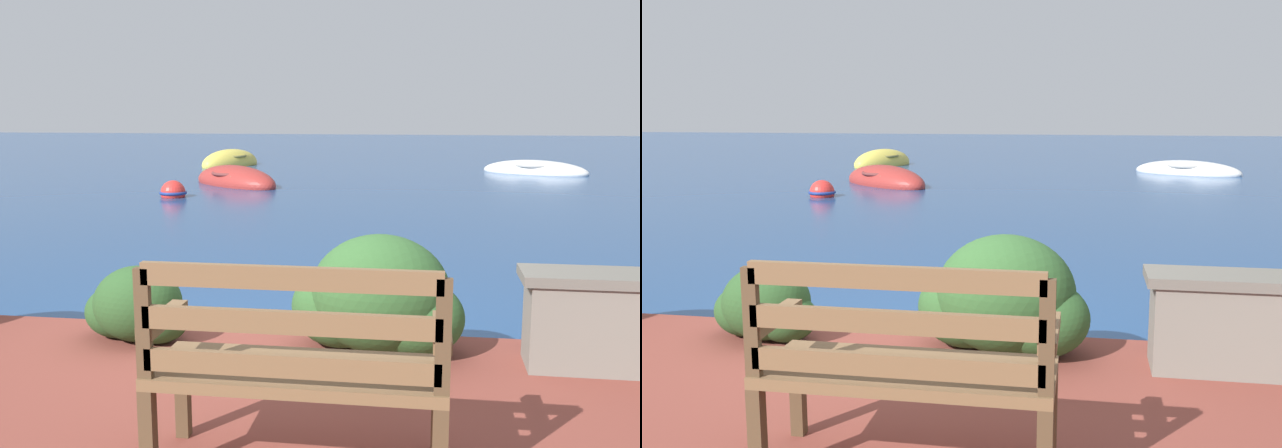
% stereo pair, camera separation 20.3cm
% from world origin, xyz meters
% --- Properties ---
extents(ground_plane, '(80.00, 80.00, 0.00)m').
position_xyz_m(ground_plane, '(0.00, 0.00, 0.00)').
color(ground_plane, navy).
extents(park_bench, '(1.24, 0.48, 0.93)m').
position_xyz_m(park_bench, '(0.56, -1.93, 0.70)').
color(park_bench, brown).
rests_on(park_bench, patio_terrace).
extents(hedge_clump_left, '(0.73, 0.53, 0.50)m').
position_xyz_m(hedge_clump_left, '(-0.79, -0.38, 0.43)').
color(hedge_clump_left, '#284C23').
rests_on(hedge_clump_left, patio_terrace).
extents(hedge_clump_centre, '(1.09, 0.79, 0.74)m').
position_xyz_m(hedge_clump_centre, '(0.78, -0.36, 0.54)').
color(hedge_clump_centre, '#2D5628').
rests_on(hedge_clump_centre, patio_terrace).
extents(rowboat_nearest, '(2.74, 2.60, 0.76)m').
position_xyz_m(rowboat_nearest, '(-3.17, 10.80, 0.06)').
color(rowboat_nearest, '#9E2D28').
rests_on(rowboat_nearest, ground_plane).
extents(rowboat_mid, '(3.00, 2.25, 0.60)m').
position_xyz_m(rowboat_mid, '(3.89, 14.67, 0.05)').
color(rowboat_mid, silver).
rests_on(rowboat_mid, ground_plane).
extents(rowboat_far, '(1.78, 2.46, 0.86)m').
position_xyz_m(rowboat_far, '(-4.67, 15.73, 0.07)').
color(rowboat_far, '#DBC64C').
rests_on(rowboat_far, ground_plane).
extents(mooring_buoy, '(0.53, 0.53, 0.48)m').
position_xyz_m(mooring_buoy, '(-3.79, 8.48, 0.08)').
color(mooring_buoy, red).
rests_on(mooring_buoy, ground_plane).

